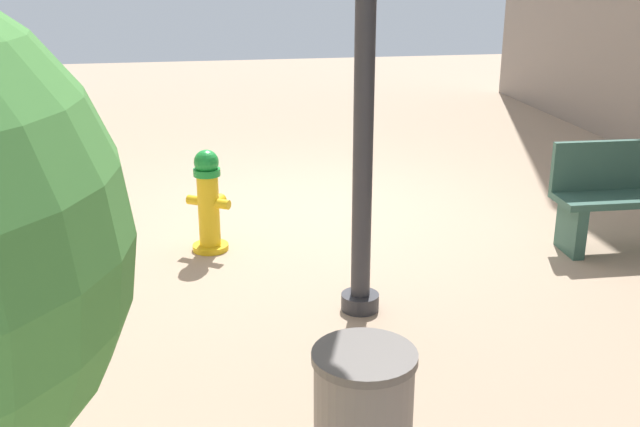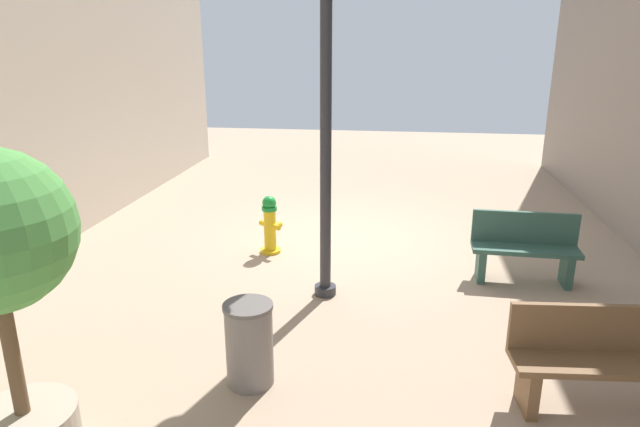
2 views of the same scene
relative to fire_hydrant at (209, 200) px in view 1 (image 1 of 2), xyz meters
The scene contains 3 objects.
ground_plane 1.47m from the fire_hydrant, 144.14° to the right, with size 23.40×23.40×0.00m, color tan.
fire_hydrant is the anchor object (origin of this frame).
bench_near 3.71m from the fire_hydrant, behind, with size 1.42×0.49×0.95m.
Camera 1 is at (1.24, 7.08, 2.49)m, focal length 42.01 mm.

